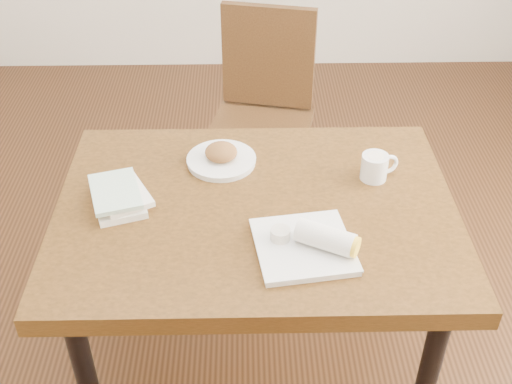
{
  "coord_description": "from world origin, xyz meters",
  "views": [
    {
      "loc": [
        -0.03,
        -1.49,
        1.92
      ],
      "look_at": [
        0.0,
        0.0,
        0.8
      ],
      "focal_mm": 45.0,
      "sensor_mm": 36.0,
      "label": 1
    }
  ],
  "objects_px": {
    "chair_far": "(263,106)",
    "book_stack": "(119,196)",
    "plate_burrito": "(310,243)",
    "coffee_mug": "(376,166)",
    "table": "(256,227)",
    "plate_scone": "(221,157)"
  },
  "relations": [
    {
      "from": "plate_burrito",
      "to": "book_stack",
      "type": "xyz_separation_m",
      "value": [
        -0.55,
        0.22,
        -0.0
      ]
    },
    {
      "from": "coffee_mug",
      "to": "plate_burrito",
      "type": "distance_m",
      "value": 0.41
    },
    {
      "from": "plate_burrito",
      "to": "coffee_mug",
      "type": "bearing_deg",
      "value": 55.4
    },
    {
      "from": "chair_far",
      "to": "coffee_mug",
      "type": "height_order",
      "value": "chair_far"
    },
    {
      "from": "chair_far",
      "to": "plate_scone",
      "type": "height_order",
      "value": "chair_far"
    },
    {
      "from": "plate_scone",
      "to": "book_stack",
      "type": "relative_size",
      "value": 0.92
    },
    {
      "from": "table",
      "to": "coffee_mug",
      "type": "relative_size",
      "value": 9.76
    },
    {
      "from": "chair_far",
      "to": "plate_scone",
      "type": "bearing_deg",
      "value": -102.21
    },
    {
      "from": "coffee_mug",
      "to": "table",
      "type": "bearing_deg",
      "value": -160.35
    },
    {
      "from": "coffee_mug",
      "to": "plate_burrito",
      "type": "bearing_deg",
      "value": -124.6
    },
    {
      "from": "chair_far",
      "to": "coffee_mug",
      "type": "bearing_deg",
      "value": -68.43
    },
    {
      "from": "table",
      "to": "chair_far",
      "type": "distance_m",
      "value": 0.96
    },
    {
      "from": "chair_far",
      "to": "book_stack",
      "type": "bearing_deg",
      "value": -116.1
    },
    {
      "from": "plate_burrito",
      "to": "book_stack",
      "type": "distance_m",
      "value": 0.59
    },
    {
      "from": "table",
      "to": "book_stack",
      "type": "height_order",
      "value": "book_stack"
    },
    {
      "from": "plate_burrito",
      "to": "table",
      "type": "bearing_deg",
      "value": 125.37
    },
    {
      "from": "chair_far",
      "to": "book_stack",
      "type": "distance_m",
      "value": 1.06
    },
    {
      "from": "coffee_mug",
      "to": "book_stack",
      "type": "relative_size",
      "value": 0.5
    },
    {
      "from": "plate_scone",
      "to": "plate_burrito",
      "type": "height_order",
      "value": "plate_burrito"
    },
    {
      "from": "plate_scone",
      "to": "book_stack",
      "type": "bearing_deg",
      "value": -145.82
    },
    {
      "from": "chair_far",
      "to": "coffee_mug",
      "type": "distance_m",
      "value": 0.91
    },
    {
      "from": "chair_far",
      "to": "coffee_mug",
      "type": "xyz_separation_m",
      "value": [
        0.32,
        -0.82,
        0.25
      ]
    }
  ]
}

